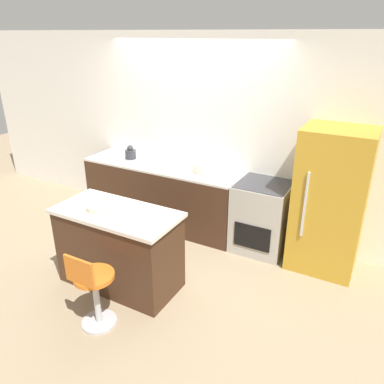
{
  "coord_description": "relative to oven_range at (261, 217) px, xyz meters",
  "views": [
    {
      "loc": [
        2.39,
        -3.76,
        2.57
      ],
      "look_at": [
        0.54,
        -0.39,
        0.93
      ],
      "focal_mm": 35.0,
      "sensor_mm": 36.0,
      "label": 1
    }
  ],
  "objects": [
    {
      "name": "stool_chair",
      "position": [
        -0.88,
        -2.08,
        -0.04
      ],
      "size": [
        0.37,
        0.37,
        0.81
      ],
      "color": "#B7B7BC",
      "rests_on": "ground_plane"
    },
    {
      "name": "ground_plane",
      "position": [
        -1.13,
        -0.33,
        -0.44
      ],
      "size": [
        14.0,
        14.0,
        0.0
      ],
      "primitive_type": "plane",
      "color": "#998466"
    },
    {
      "name": "kettle",
      "position": [
        -2.01,
        0.01,
        0.53
      ],
      "size": [
        0.16,
        0.16,
        0.2
      ],
      "color": "#333338",
      "rests_on": "back_counter"
    },
    {
      "name": "wall_back",
      "position": [
        -1.13,
        0.34,
        0.86
      ],
      "size": [
        8.0,
        0.06,
        2.6
      ],
      "color": "white",
      "rests_on": "ground_plane"
    },
    {
      "name": "refrigerator",
      "position": [
        0.77,
        -0.01,
        0.39
      ],
      "size": [
        0.74,
        0.67,
        1.66
      ],
      "color": "gold",
      "rests_on": "ground_plane"
    },
    {
      "name": "fruit_bowl",
      "position": [
        -1.26,
        -1.5,
        0.47
      ],
      "size": [
        0.26,
        0.26,
        0.06
      ],
      "color": "beige",
      "rests_on": "kitchen_island"
    },
    {
      "name": "oven_range",
      "position": [
        0.0,
        0.0,
        0.0
      ],
      "size": [
        0.65,
        0.64,
        0.89
      ],
      "color": "#B7B2A8",
      "rests_on": "ground_plane"
    },
    {
      "name": "mixing_bowl",
      "position": [
        -0.86,
        0.01,
        0.49
      ],
      "size": [
        0.2,
        0.2,
        0.09
      ],
      "color": "beige",
      "rests_on": "back_counter"
    },
    {
      "name": "back_counter",
      "position": [
        -1.48,
        0.0,
        -0.0
      ],
      "size": [
        2.29,
        0.62,
        0.89
      ],
      "color": "#422819",
      "rests_on": "ground_plane"
    },
    {
      "name": "kitchen_island",
      "position": [
        -1.09,
        -1.44,
        -0.0
      ],
      "size": [
        1.32,
        0.65,
        0.88
      ],
      "color": "#422819",
      "rests_on": "ground_plane"
    }
  ]
}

